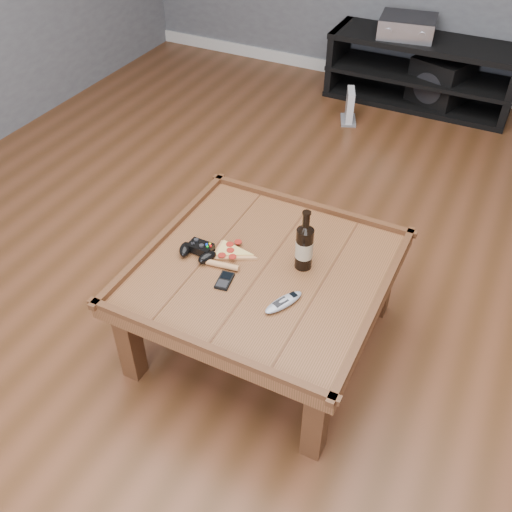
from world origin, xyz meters
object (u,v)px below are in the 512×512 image
at_px(beer_bottle, 304,245).
at_px(smartphone, 225,281).
at_px(game_console, 350,107).
at_px(av_receiver, 407,26).
at_px(game_controller, 198,251).
at_px(media_console, 421,72).
at_px(subwoofer, 441,81).
at_px(pizza_slice, 229,254).
at_px(coffee_table, 264,278).
at_px(remote_control, 284,302).

distance_m(beer_bottle, smartphone, 0.35).
xyz_separation_m(beer_bottle, game_console, (-0.51, 2.13, -0.45)).
xyz_separation_m(beer_bottle, av_receiver, (-0.30, 2.66, 0.01)).
height_order(game_controller, av_receiver, av_receiver).
relative_size(media_console, smartphone, 12.99).
xyz_separation_m(game_controller, subwoofer, (0.44, 2.85, -0.29)).
relative_size(game_controller, pizza_slice, 0.69).
bearing_deg(coffee_table, av_receiver, 93.31).
height_order(smartphone, game_console, smartphone).
distance_m(media_console, game_controller, 2.82).
distance_m(game_controller, subwoofer, 2.90).
relative_size(media_console, game_controller, 7.48).
bearing_deg(coffee_table, media_console, 90.00).
distance_m(game_controller, game_console, 2.30).
relative_size(media_console, pizza_slice, 5.13).
relative_size(game_controller, av_receiver, 0.42).
bearing_deg(subwoofer, av_receiver, -150.98).
bearing_deg(coffee_table, game_console, 99.47).
xyz_separation_m(av_receiver, game_console, (-0.21, -0.53, -0.46)).
distance_m(pizza_slice, av_receiver, 2.74).
xyz_separation_m(beer_bottle, game_controller, (-0.43, -0.13, -0.09)).
bearing_deg(beer_bottle, game_controller, -162.58).
bearing_deg(pizza_slice, coffee_table, -10.20).
xyz_separation_m(smartphone, av_receiver, (-0.05, 2.89, 0.11)).
height_order(coffee_table, subwoofer, coffee_table).
xyz_separation_m(game_controller, remote_control, (0.45, -0.11, -0.01)).
distance_m(subwoofer, game_console, 0.79).
distance_m(coffee_table, subwoofer, 2.81).
bearing_deg(subwoofer, coffee_table, -73.77).
height_order(beer_bottle, game_controller, beer_bottle).
bearing_deg(pizza_slice, game_console, 86.77).
height_order(beer_bottle, subwoofer, beer_bottle).
bearing_deg(smartphone, subwoofer, 75.94).
bearing_deg(game_controller, beer_bottle, 18.51).
height_order(av_receiver, subwoofer, av_receiver).
bearing_deg(coffee_table, remote_control, -44.35).
relative_size(game_controller, subwoofer, 0.39).
height_order(beer_bottle, av_receiver, beer_bottle).
relative_size(coffee_table, remote_control, 5.53).
height_order(media_console, subwoofer, media_console).
relative_size(media_console, game_console, 5.67).
relative_size(media_console, beer_bottle, 5.02).
distance_m(pizza_slice, remote_control, 0.36).
xyz_separation_m(av_receiver, subwoofer, (0.31, 0.05, -0.38)).
height_order(beer_bottle, remote_control, beer_bottle).
relative_size(game_controller, smartphone, 1.74).
bearing_deg(beer_bottle, remote_control, -85.24).
xyz_separation_m(media_console, game_controller, (-0.29, -2.80, 0.23)).
bearing_deg(game_controller, game_console, 93.18).
bearing_deg(game_controller, subwoofer, 82.28).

